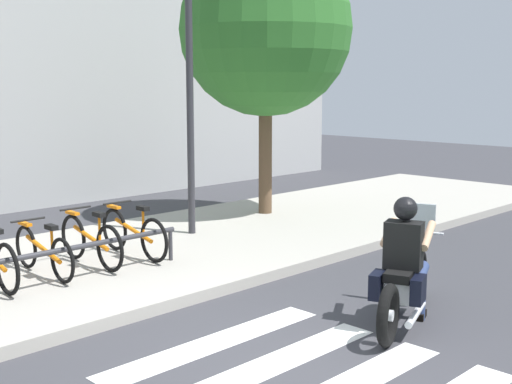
{
  "coord_description": "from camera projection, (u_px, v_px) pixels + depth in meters",
  "views": [
    {
      "loc": [
        -4.37,
        -4.18,
        2.64
      ],
      "look_at": [
        2.11,
        2.27,
        1.19
      ],
      "focal_mm": 47.1,
      "sensor_mm": 36.0,
      "label": 1
    }
  ],
  "objects": [
    {
      "name": "sidewalk",
      "position": [
        54.0,
        274.0,
        9.22
      ],
      "size": [
        24.0,
        4.4,
        0.15
      ],
      "primitive_type": "cube",
      "color": "#A8A399",
      "rests_on": "ground"
    },
    {
      "name": "rider",
      "position": [
        405.0,
        251.0,
        7.42
      ],
      "size": [
        0.74,
        0.68,
        1.45
      ],
      "color": "black",
      "rests_on": "ground"
    },
    {
      "name": "bike_rack",
      "position": [
        10.0,
        262.0,
        7.93
      ],
      "size": [
        4.88,
        0.07,
        0.49
      ],
      "color": "#333338",
      "rests_on": "sidewalk"
    },
    {
      "name": "bicycle_4",
      "position": [
        43.0,
        251.0,
        8.83
      ],
      "size": [
        0.48,
        1.61,
        0.72
      ],
      "color": "black",
      "rests_on": "sidewalk"
    },
    {
      "name": "crosswalk_stripe_3",
      "position": [
        215.0,
        342.0,
        6.96
      ],
      "size": [
        2.8,
        0.4,
        0.01
      ],
      "primitive_type": "cube",
      "color": "white",
      "rests_on": "ground"
    },
    {
      "name": "crosswalk_stripe_2",
      "position": [
        271.0,
        365.0,
        6.4
      ],
      "size": [
        2.8,
        0.4,
        0.01
      ],
      "primitive_type": "cube",
      "color": "white",
      "rests_on": "ground"
    },
    {
      "name": "bicycle_6",
      "position": [
        133.0,
        233.0,
        9.83
      ],
      "size": [
        0.48,
        1.67,
        0.78
      ],
      "color": "black",
      "rests_on": "sidewalk"
    },
    {
      "name": "bicycle_5",
      "position": [
        91.0,
        241.0,
        9.33
      ],
      "size": [
        0.48,
        1.62,
        0.79
      ],
      "color": "black",
      "rests_on": "sidewalk"
    },
    {
      "name": "tree_near_rack",
      "position": [
        266.0,
        30.0,
        12.72
      ],
      "size": [
        3.3,
        3.3,
        5.35
      ],
      "color": "brown",
      "rests_on": "ground"
    },
    {
      "name": "ground_plane",
      "position": [
        268.0,
        366.0,
        6.38
      ],
      "size": [
        48.0,
        48.0,
        0.0
      ],
      "primitive_type": "plane",
      "color": "#38383D"
    },
    {
      "name": "motorcycle",
      "position": [
        405.0,
        281.0,
        7.54
      ],
      "size": [
        2.16,
        0.98,
        1.24
      ],
      "color": "black",
      "rests_on": "ground"
    },
    {
      "name": "street_lamp",
      "position": [
        190.0,
        78.0,
        11.04
      ],
      "size": [
        0.28,
        0.28,
        4.59
      ],
      "color": "#2D2D33",
      "rests_on": "ground"
    }
  ]
}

